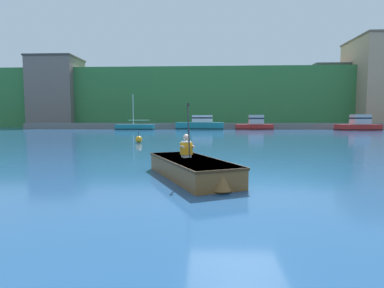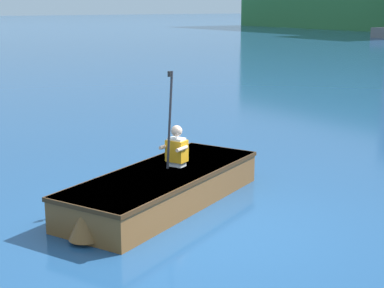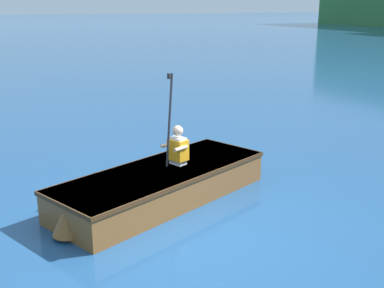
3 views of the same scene
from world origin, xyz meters
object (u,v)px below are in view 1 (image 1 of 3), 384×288
rowboat_foreground (192,168)px  channel_buoy (139,139)px  moored_boat_dock_center_near (201,124)px  moored_boat_dock_west_end (359,125)px  moored_boat_dock_west_inner (135,127)px  person_paddler (186,147)px  moored_boat_dock_center_far (255,124)px

rowboat_foreground → channel_buoy: bearing=109.2°
moored_boat_dock_center_near → rowboat_foreground: (0.40, -35.06, -0.50)m
moored_boat_dock_west_end → moored_boat_dock_west_inner: bearing=179.0°
rowboat_foreground → channel_buoy: (-3.98, 11.42, -0.06)m
moored_boat_dock_west_end → moored_boat_dock_west_inner: moored_boat_dock_west_inner is taller
moored_boat_dock_center_near → moored_boat_dock_west_inner: bearing=-174.7°
moored_boat_dock_west_end → moored_boat_dock_center_near: size_ratio=0.86×
moored_boat_dock_west_end → person_paddler: bearing=-122.4°
moored_boat_dock_west_inner → rowboat_foreground: 35.54m
moored_boat_dock_center_far → channel_buoy: moored_boat_dock_center_far is taller
rowboat_foreground → person_paddler: size_ratio=2.61×
moored_boat_dock_west_end → channel_buoy: bearing=-138.2°
moored_boat_dock_center_near → moored_boat_dock_center_far: bearing=4.8°
rowboat_foreground → moored_boat_dock_west_end: bearing=58.1°
moored_boat_dock_west_end → moored_boat_dock_west_inner: 30.58m
moored_boat_dock_west_end → rowboat_foreground: moored_boat_dock_west_end is taller
moored_boat_dock_west_inner → moored_boat_dock_center_far: size_ratio=1.02×
moored_boat_dock_center_far → channel_buoy: 26.83m
moored_boat_dock_west_end → channel_buoy: moored_boat_dock_west_end is taller
moored_boat_dock_west_inner → rowboat_foreground: size_ratio=1.43×
moored_boat_dock_center_near → rowboat_foreground: bearing=-89.3°
channel_buoy → moored_boat_dock_west_inner: bearing=103.9°
moored_boat_dock_center_far → channel_buoy: size_ratio=7.38×
moored_boat_dock_west_inner → moored_boat_dock_center_far: 17.08m
moored_boat_dock_west_end → person_paddler: (-21.11, -33.33, 0.03)m
moored_boat_dock_center_near → channel_buoy: size_ratio=9.57×
moored_boat_dock_west_end → rowboat_foreground: bearing=-121.9°
rowboat_foreground → person_paddler: 0.65m
rowboat_foreground → channel_buoy: size_ratio=5.27×
rowboat_foreground → person_paddler: (-0.17, 0.36, 0.51)m
moored_boat_dock_center_near → rowboat_foreground: 35.07m
moored_boat_dock_center_near → person_paddler: moored_boat_dock_center_near is taller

